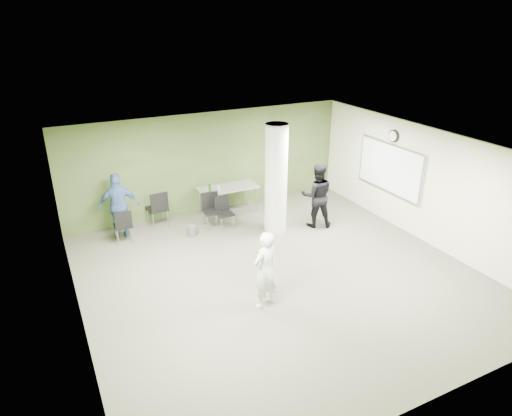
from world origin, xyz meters
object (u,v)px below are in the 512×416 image
folding_table (227,189)px  woman_white (265,270)px  man_blue (119,206)px  chair_back_left (123,224)px  man_black (317,196)px

folding_table → woman_white: (-1.11, -4.36, 0.05)m
man_blue → chair_back_left: bearing=98.8°
chair_back_left → man_black: size_ratio=0.50×
man_black → folding_table: bearing=-21.2°
woman_white → man_black: man_black is taller
chair_back_left → woman_white: size_ratio=0.54×
folding_table → man_blue: (-2.96, -0.14, 0.10)m
man_blue → woman_white: bearing=123.5°
man_blue → folding_table: bearing=-167.5°
chair_back_left → folding_table: bearing=-169.0°
man_black → man_blue: size_ratio=1.02×
folding_table → chair_back_left: (-2.96, -0.47, -0.24)m
folding_table → man_black: size_ratio=0.97×
chair_back_left → man_black: (4.73, -1.30, 0.36)m
chair_back_left → man_blue: size_ratio=0.51×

